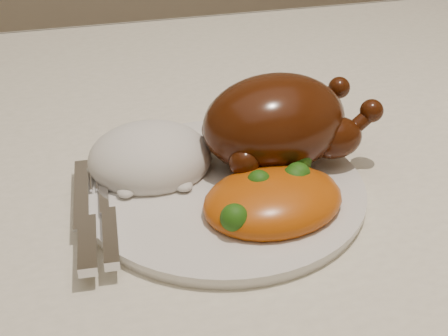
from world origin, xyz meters
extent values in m
cube|color=brown|center=(0.00, 0.00, 0.74)|extent=(1.60, 0.90, 0.04)
cube|color=white|center=(0.00, 0.00, 0.76)|extent=(1.72, 1.02, 0.01)
cube|color=white|center=(0.00, 0.51, 0.68)|extent=(1.72, 0.01, 0.18)
cylinder|color=silver|center=(-0.03, -0.04, 0.77)|extent=(0.35, 0.35, 0.01)
ellipsoid|color=#431907|center=(0.03, 0.00, 0.83)|extent=(0.16, 0.13, 0.10)
ellipsoid|color=#431907|center=(0.02, -0.01, 0.85)|extent=(0.08, 0.06, 0.04)
ellipsoid|color=#431907|center=(0.08, -0.03, 0.81)|extent=(0.06, 0.04, 0.04)
sphere|color=#431907|center=(0.12, -0.02, 0.83)|extent=(0.02, 0.02, 0.02)
ellipsoid|color=#431907|center=(0.07, 0.03, 0.81)|extent=(0.06, 0.04, 0.04)
sphere|color=#431907|center=(0.11, 0.04, 0.83)|extent=(0.02, 0.02, 0.02)
sphere|color=#431907|center=(-0.02, -0.05, 0.81)|extent=(0.03, 0.03, 0.03)
sphere|color=#431907|center=(-0.03, 0.02, 0.81)|extent=(0.03, 0.03, 0.03)
ellipsoid|color=silver|center=(-0.10, 0.01, 0.79)|extent=(0.13, 0.12, 0.07)
ellipsoid|color=#D15A0D|center=(0.00, -0.09, 0.79)|extent=(0.15, 0.12, 0.05)
ellipsoid|color=#D15A0D|center=(0.03, -0.08, 0.79)|extent=(0.06, 0.05, 0.03)
ellipsoid|color=#18400A|center=(0.03, -0.11, 0.79)|extent=(0.02, 0.02, 0.02)
ellipsoid|color=#18400A|center=(0.04, -0.04, 0.80)|extent=(0.03, 0.03, 0.03)
ellipsoid|color=#18400A|center=(0.02, -0.08, 0.79)|extent=(0.03, 0.03, 0.03)
ellipsoid|color=#18400A|center=(-0.01, -0.08, 0.80)|extent=(0.02, 0.02, 0.02)
ellipsoid|color=#18400A|center=(0.02, -0.07, 0.80)|extent=(0.03, 0.03, 0.03)
ellipsoid|color=#18400A|center=(0.03, -0.07, 0.81)|extent=(0.02, 0.02, 0.02)
ellipsoid|color=#18400A|center=(0.04, -0.04, 0.80)|extent=(0.03, 0.03, 0.03)
ellipsoid|color=#18400A|center=(-0.02, -0.06, 0.80)|extent=(0.02, 0.02, 0.02)
ellipsoid|color=#18400A|center=(-0.05, -0.11, 0.80)|extent=(0.03, 0.03, 0.03)
cube|color=silver|center=(-0.17, -0.02, 0.78)|extent=(0.02, 0.12, 0.00)
cube|color=silver|center=(-0.17, -0.10, 0.79)|extent=(0.02, 0.07, 0.01)
cube|color=silver|center=(-0.15, -0.10, 0.79)|extent=(0.02, 0.08, 0.01)
cube|color=silver|center=(-0.15, -0.02, 0.78)|extent=(0.02, 0.08, 0.00)
camera|label=1|loc=(-0.16, -0.53, 1.11)|focal=50.00mm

